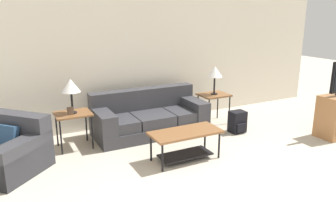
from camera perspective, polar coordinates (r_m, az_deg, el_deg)
name	(u,v)px	position (r m, az deg, el deg)	size (l,w,h in m)	color
wall_back	(143,61)	(6.79, -4.38, 6.99)	(9.18, 0.06, 2.60)	silver
couch	(149,118)	(6.33, -3.28, -2.98)	(2.14, 0.95, 0.82)	#38383D
armchair	(5,152)	(5.40, -26.51, -7.98)	(1.42, 1.43, 0.80)	#38383D
coffee_table	(185,139)	(5.16, 3.06, -6.59)	(1.13, 0.52, 0.47)	brown
side_table_left	(73,117)	(5.77, -16.20, -2.62)	(0.59, 0.49, 0.62)	brown
side_table_right	(214,97)	(6.88, 8.00, 0.68)	(0.59, 0.49, 0.62)	brown
table_lamp_left	(71,86)	(5.64, -16.59, 2.48)	(0.31, 0.31, 0.59)	black
table_lamp_right	(215,72)	(6.76, 8.16, 5.00)	(0.31, 0.31, 0.59)	black
backpack	(238,122)	(6.51, 12.01, -3.59)	(0.30, 0.31, 0.42)	black
picture_frame	(70,111)	(5.65, -16.65, -1.66)	(0.10, 0.04, 0.13)	#4C3828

